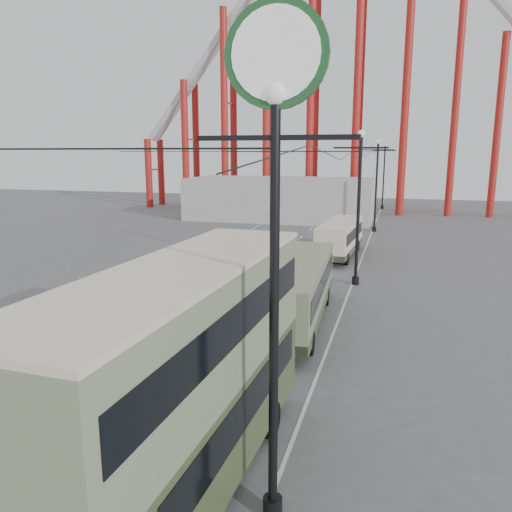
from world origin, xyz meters
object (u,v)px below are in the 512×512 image
(single_decker_green, at_px, (297,289))
(pedestrian, at_px, (228,304))
(single_decker_cream, at_px, (340,237))
(double_decker_bus, at_px, (185,371))
(lamp_post_near, at_px, (275,161))

(single_decker_green, xyz_separation_m, pedestrian, (-3.17, -0.84, -0.78))
(single_decker_green, distance_m, pedestrian, 3.37)
(single_decker_cream, bearing_deg, double_decker_bus, -86.90)
(lamp_post_near, relative_size, single_decker_cream, 1.20)
(single_decker_green, height_order, single_decker_cream, single_decker_green)
(pedestrian, bearing_deg, single_decker_green, 157.69)
(double_decker_bus, bearing_deg, pedestrian, 106.88)
(lamp_post_near, height_order, single_decker_cream, lamp_post_near)
(lamp_post_near, xyz_separation_m, single_decker_green, (-2.07, 12.89, -6.14))
(lamp_post_near, bearing_deg, pedestrian, 113.50)
(lamp_post_near, xyz_separation_m, pedestrian, (-5.24, 12.05, -6.92))
(double_decker_bus, xyz_separation_m, pedestrian, (-3.10, 11.81, -2.21))
(lamp_post_near, relative_size, double_decker_bus, 1.02)
(single_decker_green, distance_m, single_decker_cream, 16.34)
(double_decker_bus, xyz_separation_m, single_decker_green, (0.06, 12.65, -1.43))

